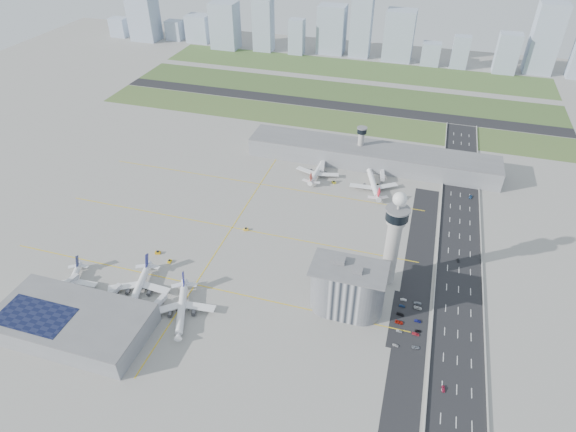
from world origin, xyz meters
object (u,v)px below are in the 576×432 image
(tug_3, at_px, (246,229))
(car_lot_2, at_px, (399,322))
(airplane_far_b, at_px, (374,181))
(car_hw_0, at_px, (443,389))
(car_lot_0, at_px, (395,345))
(car_hw_2, at_px, (470,197))
(airplane_near_a, at_px, (69,282))
(car_lot_5, at_px, (404,300))
(tug_0, at_px, (117,287))
(control_tower, at_px, (394,236))
(car_hw_1, at_px, (458,260))
(airplane_far_a, at_px, (318,168))
(tug_4, at_px, (334,182))
(tug_2, at_px, (170,261))
(car_lot_7, at_px, (416,334))
(jet_bridge_near_0, at_px, (60,291))
(tug_5, at_px, (378,185))
(jet_bridge_far_1, at_px, (382,172))
(admin_building, at_px, (347,288))
(car_lot_1, at_px, (399,331))
(airplane_near_b, at_px, (138,285))
(car_lot_6, at_px, (416,347))
(jet_bridge_far_0, at_px, (323,164))
(jet_bridge_near_2, at_px, (150,313))
(secondary_tower, at_px, (361,142))
(car_hw_4, at_px, (452,157))
(car_lot_10, at_px, (418,308))
(jet_bridge_near_1, at_px, (104,302))
(airplane_near_c, at_px, (181,306))
(car_lot_4, at_px, (402,306))
(car_lot_11, at_px, (418,303))
(car_lot_8, at_px, (418,331))

(tug_3, relative_size, car_lot_2, 0.71)
(airplane_far_b, height_order, car_hw_0, airplane_far_b)
(car_lot_0, height_order, car_hw_2, car_hw_2)
(airplane_near_a, xyz_separation_m, car_lot_5, (194.71, 47.58, -4.65))
(tug_0, bearing_deg, control_tower, 91.41)
(car_lot_0, xyz_separation_m, car_hw_1, (31.24, 80.71, 0.01))
(car_lot_0, bearing_deg, airplane_near_a, 95.36)
(airplane_far_a, bearing_deg, tug_4, -117.54)
(tug_2, xyz_separation_m, car_lot_7, (157.67, -15.00, -0.25))
(jet_bridge_near_0, height_order, tug_4, jet_bridge_near_0)
(tug_4, distance_m, tug_5, 34.87)
(jet_bridge_far_1, distance_m, car_lot_2, 160.21)
(admin_building, xyz_separation_m, car_lot_0, (31.10, -19.82, -14.74))
(tug_0, xyz_separation_m, car_lot_1, (167.66, 15.46, -0.49))
(airplane_near_b, height_order, car_lot_6, airplane_near_b)
(airplane_far_a, distance_m, jet_bridge_far_0, 14.46)
(jet_bridge_far_0, distance_m, car_lot_2, 176.87)
(airplane_near_a, relative_size, tug_3, 11.45)
(airplane_near_b, relative_size, airplane_far_a, 1.04)
(tug_2, distance_m, tug_4, 148.82)
(jet_bridge_near_2, bearing_deg, secondary_tower, -11.47)
(car_lot_0, bearing_deg, tug_4, 25.45)
(airplane_near_b, xyz_separation_m, car_hw_4, (176.15, 225.28, -5.74))
(airplane_far_a, bearing_deg, jet_bridge_far_1, -71.72)
(tug_4, height_order, car_lot_10, tug_4)
(jet_bridge_near_1, height_order, jet_bridge_near_2, same)
(airplane_near_c, xyz_separation_m, jet_bridge_far_0, (38.65, 185.92, -3.55))
(airplane_far_a, height_order, car_lot_4, airplane_far_a)
(tug_0, bearing_deg, airplane_near_c, 63.51)
(control_tower, xyz_separation_m, jet_bridge_far_0, (-70.00, 124.00, -32.19))
(jet_bridge_far_0, height_order, car_lot_0, jet_bridge_far_0)
(tug_2, distance_m, car_lot_6, 160.24)
(car_lot_11, relative_size, car_hw_4, 1.39)
(airplane_near_c, distance_m, tug_4, 171.11)
(jet_bridge_near_0, distance_m, jet_bridge_far_1, 253.92)
(airplane_far_b, relative_size, car_lot_0, 13.77)
(airplane_near_c, bearing_deg, car_hw_1, 99.78)
(tug_5, relative_size, car_hw_1, 0.95)
(car_lot_10, bearing_deg, jet_bridge_near_1, 113.61)
(airplane_near_b, height_order, car_lot_11, airplane_near_b)
(tug_5, distance_m, car_hw_2, 71.42)
(tug_0, height_order, tug_3, tug_0)
(car_lot_11, bearing_deg, car_lot_6, 173.18)
(control_tower, height_order, car_hw_4, control_tower)
(car_hw_1, distance_m, car_hw_4, 140.43)
(tug_0, bearing_deg, car_lot_11, 84.72)
(car_lot_8, xyz_separation_m, car_lot_10, (-1.50, 17.29, 0.08))
(jet_bridge_near_2, height_order, car_lot_2, jet_bridge_near_2)
(secondary_tower, relative_size, car_lot_1, 9.65)
(car_lot_0, distance_m, car_lot_11, 35.74)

